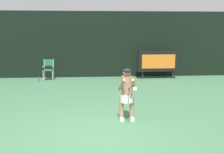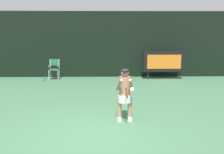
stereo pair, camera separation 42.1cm
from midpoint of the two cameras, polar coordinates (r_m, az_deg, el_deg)
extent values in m
cube|color=#437450|center=(6.45, -2.20, -13.02)|extent=(18.00, 22.00, 0.02)
cube|color=black|center=(14.45, -1.70, 7.14)|extent=(18.00, 0.12, 3.60)
cylinder|color=#38383D|center=(14.48, -1.74, 14.39)|extent=(18.00, 0.05, 0.05)
cube|color=black|center=(14.07, 12.24, 3.37)|extent=(2.20, 0.20, 1.10)
cube|color=orange|center=(13.96, 12.34, 3.32)|extent=(1.80, 0.01, 0.75)
cylinder|color=#2D2D33|center=(14.00, 8.84, 0.34)|extent=(0.05, 0.05, 0.40)
cylinder|color=#2D2D33|center=(14.38, 15.33, 0.36)|extent=(0.05, 0.05, 0.40)
cylinder|color=white|center=(13.84, -12.97, 0.34)|extent=(0.04, 0.04, 0.52)
cylinder|color=white|center=(13.75, -11.01, 0.35)|extent=(0.04, 0.04, 0.52)
cylinder|color=white|center=(14.23, -12.64, 0.62)|extent=(0.04, 0.04, 0.52)
cylinder|color=white|center=(14.14, -10.74, 0.63)|extent=(0.04, 0.04, 0.52)
cube|color=#286945|center=(13.94, -11.88, 1.60)|extent=(0.52, 0.44, 0.03)
cylinder|color=white|center=(14.15, -12.72, 2.77)|extent=(0.04, 0.04, 0.56)
cylinder|color=white|center=(14.06, -10.81, 2.80)|extent=(0.04, 0.04, 0.56)
cube|color=#286945|center=(14.09, -11.79, 3.23)|extent=(0.48, 0.02, 0.34)
cylinder|color=white|center=(13.96, -12.88, 2.43)|extent=(0.04, 0.44, 0.04)
cylinder|color=white|center=(13.87, -10.94, 2.45)|extent=(0.04, 0.44, 0.04)
cylinder|color=blue|center=(13.72, -13.90, -0.36)|extent=(0.07, 0.07, 0.24)
cylinder|color=black|center=(13.70, -13.92, 0.18)|extent=(0.03, 0.03, 0.03)
cube|color=white|center=(7.48, 3.29, -9.28)|extent=(0.11, 0.26, 0.09)
cube|color=white|center=(7.51, 5.60, -9.23)|extent=(0.11, 0.26, 0.09)
cylinder|color=#A37A5B|center=(7.43, 3.28, -6.86)|extent=(0.13, 0.13, 0.72)
cylinder|color=#A37A5B|center=(7.46, 5.59, -6.83)|extent=(0.13, 0.13, 0.72)
cylinder|color=silver|center=(7.37, 4.47, -4.75)|extent=(0.39, 0.39, 0.22)
cylinder|color=#A37A5B|center=(7.29, 4.51, -2.03)|extent=(0.31, 0.31, 0.56)
sphere|color=#A37A5B|center=(7.22, 4.55, 0.91)|extent=(0.22, 0.22, 0.22)
ellipsoid|color=black|center=(7.21, 4.55, 1.39)|extent=(0.22, 0.22, 0.12)
cube|color=black|center=(7.11, 4.63, 1.01)|extent=(0.17, 0.12, 0.02)
cylinder|color=#A37A5B|center=(7.09, 3.32, -1.73)|extent=(0.19, 0.45, 0.41)
cylinder|color=#A37A5B|center=(7.13, 5.97, -1.71)|extent=(0.19, 0.45, 0.41)
cylinder|color=white|center=(7.04, 6.23, -2.74)|extent=(0.13, 0.13, 0.11)
cylinder|color=black|center=(6.96, 4.92, -2.91)|extent=(0.03, 0.28, 0.03)
torus|color=red|center=(6.66, 5.19, -3.49)|extent=(0.02, 0.31, 0.31)
ellipsoid|color=silver|center=(6.66, 5.19, -3.49)|extent=(0.01, 0.26, 0.26)
camera|label=1|loc=(0.21, -88.61, 0.24)|focal=41.26mm
camera|label=2|loc=(0.21, 91.39, -0.24)|focal=41.26mm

